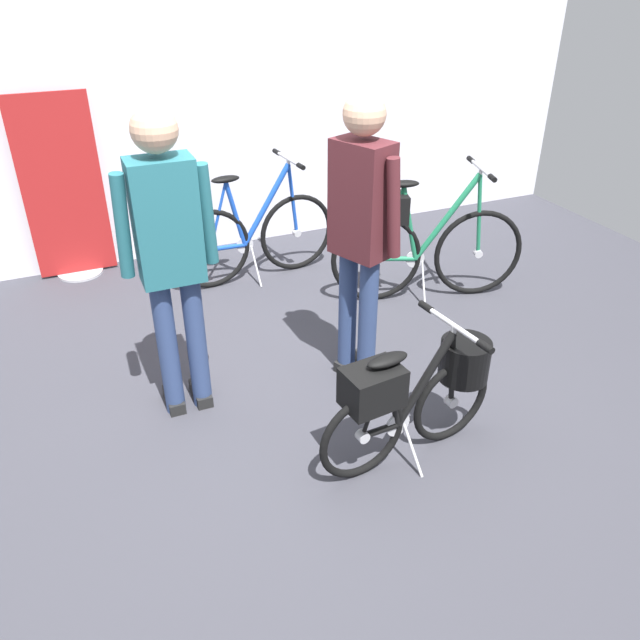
% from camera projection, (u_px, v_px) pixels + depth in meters
% --- Properties ---
extents(ground_plane, '(7.59, 7.59, 0.00)m').
position_uv_depth(ground_plane, '(307.00, 423.00, 3.57)').
color(ground_plane, '#38383F').
extents(back_wall, '(7.59, 0.10, 2.90)m').
position_uv_depth(back_wall, '(176.00, 78.00, 4.97)').
color(back_wall, silver).
rests_on(back_wall, ground_plane).
extents(floor_banner_stand, '(0.60, 0.36, 1.44)m').
position_uv_depth(floor_banner_stand, '(65.00, 200.00, 4.92)').
color(floor_banner_stand, '#B7B7BC').
rests_on(floor_banner_stand, ground_plane).
extents(folding_bike_foreground, '(1.05, 0.53, 0.75)m').
position_uv_depth(folding_bike_foreground, '(418.00, 390.00, 3.16)').
color(folding_bike_foreground, black).
rests_on(folding_bike_foreground, ground_plane).
extents(display_bike_left, '(1.42, 0.58, 1.02)m').
position_uv_depth(display_bike_left, '(420.00, 242.00, 4.65)').
color(display_bike_left, black).
rests_on(display_bike_left, ground_plane).
extents(display_bike_right, '(1.38, 0.53, 0.96)m').
position_uv_depth(display_bike_right, '(255.00, 236.00, 4.99)').
color(display_bike_right, black).
rests_on(display_bike_right, ground_plane).
extents(visitor_near_wall, '(0.54, 0.28, 1.71)m').
position_uv_depth(visitor_near_wall, '(170.00, 251.00, 3.21)').
color(visitor_near_wall, navy).
rests_on(visitor_near_wall, ground_plane).
extents(visitor_browsing, '(0.36, 0.50, 1.71)m').
position_uv_depth(visitor_browsing, '(361.00, 228.00, 3.48)').
color(visitor_browsing, navy).
rests_on(visitor_browsing, ground_plane).
extents(rolling_suitcase, '(0.22, 0.38, 0.83)m').
position_uv_depth(rolling_suitcase, '(185.00, 229.00, 5.32)').
color(rolling_suitcase, slate).
rests_on(rolling_suitcase, ground_plane).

